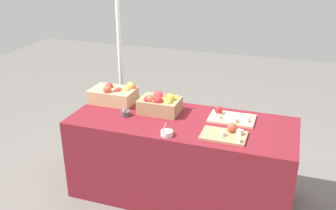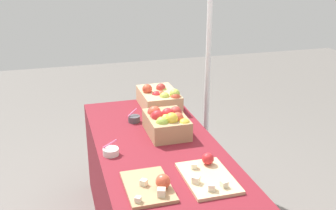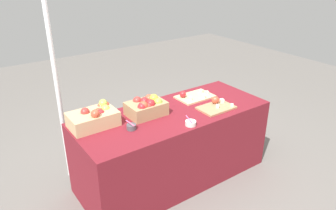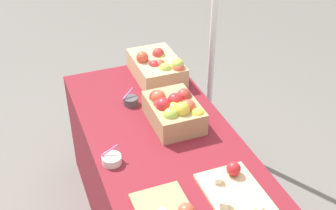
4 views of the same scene
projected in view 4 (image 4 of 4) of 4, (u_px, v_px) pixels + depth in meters
The scene contains 7 objects.
table at pixel (172, 204), 2.43m from camera, with size 1.90×0.76×0.74m, color maroon.
apple_crate_left at pixel (158, 67), 2.79m from camera, with size 0.41×0.27×0.19m.
apple_crate_middle at pixel (174, 110), 2.39m from camera, with size 0.35×0.25×0.18m.
cutting_board_back at pixel (236, 193), 1.97m from camera, with size 0.38×0.25×0.09m.
sample_bowl_near at pixel (131, 101), 2.57m from camera, with size 0.08×0.09×0.09m.
sample_bowl_mid at pixel (112, 159), 2.15m from camera, with size 0.10×0.10×0.09m.
tent_pole at pixel (214, 20), 2.94m from camera, with size 0.04×0.04×2.02m, color white.
Camera 4 is at (1.59, -0.63, 2.18)m, focal length 47.37 mm.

